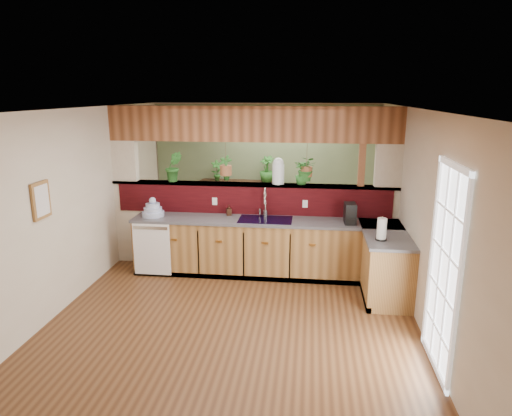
# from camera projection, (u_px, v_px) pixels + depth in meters

# --- Properties ---
(ground) EXTENTS (4.60, 7.00, 0.01)m
(ground) POSITION_uv_depth(u_px,v_px,m) (240.00, 300.00, 6.33)
(ground) COLOR #55321A
(ground) RESTS_ON ground
(ceiling) EXTENTS (4.60, 7.00, 0.01)m
(ceiling) POSITION_uv_depth(u_px,v_px,m) (238.00, 109.00, 5.69)
(ceiling) COLOR brown
(ceiling) RESTS_ON ground
(wall_back) EXTENTS (4.60, 0.02, 2.60)m
(wall_back) POSITION_uv_depth(u_px,v_px,m) (266.00, 168.00, 9.38)
(wall_back) COLOR beige
(wall_back) RESTS_ON ground
(wall_front) EXTENTS (4.60, 0.02, 2.60)m
(wall_front) POSITION_uv_depth(u_px,v_px,m) (146.00, 359.00, 2.65)
(wall_front) COLOR beige
(wall_front) RESTS_ON ground
(wall_left) EXTENTS (0.02, 7.00, 2.60)m
(wall_left) POSITION_uv_depth(u_px,v_px,m) (75.00, 205.00, 6.28)
(wall_left) COLOR beige
(wall_left) RESTS_ON ground
(wall_right) EXTENTS (0.02, 7.00, 2.60)m
(wall_right) POSITION_uv_depth(u_px,v_px,m) (419.00, 215.00, 5.75)
(wall_right) COLOR beige
(wall_right) RESTS_ON ground
(pass_through_partition) EXTENTS (4.60, 0.21, 2.60)m
(pass_through_partition) POSITION_uv_depth(u_px,v_px,m) (254.00, 196.00, 7.33)
(pass_through_partition) COLOR beige
(pass_through_partition) RESTS_ON ground
(pass_through_ledge) EXTENTS (4.60, 0.21, 0.04)m
(pass_through_ledge) POSITION_uv_depth(u_px,v_px,m) (252.00, 185.00, 7.30)
(pass_through_ledge) COLOR brown
(pass_through_ledge) RESTS_ON ground
(header_beam) EXTENTS (4.60, 0.15, 0.55)m
(header_beam) POSITION_uv_depth(u_px,v_px,m) (252.00, 124.00, 7.06)
(header_beam) COLOR brown
(header_beam) RESTS_ON ground
(sage_backwall) EXTENTS (4.55, 0.02, 2.55)m
(sage_backwall) POSITION_uv_depth(u_px,v_px,m) (265.00, 168.00, 9.36)
(sage_backwall) COLOR #5E704D
(sage_backwall) RESTS_ON ground
(countertop) EXTENTS (4.14, 1.52, 0.90)m
(countertop) POSITION_uv_depth(u_px,v_px,m) (303.00, 251.00, 6.96)
(countertop) COLOR brown
(countertop) RESTS_ON ground
(dishwasher) EXTENTS (0.58, 0.03, 0.82)m
(dishwasher) POSITION_uv_depth(u_px,v_px,m) (152.00, 249.00, 7.03)
(dishwasher) COLOR white
(dishwasher) RESTS_ON ground
(navy_sink) EXTENTS (0.82, 0.50, 0.18)m
(navy_sink) POSITION_uv_depth(u_px,v_px,m) (265.00, 224.00, 7.04)
(navy_sink) COLOR black
(navy_sink) RESTS_ON countertop
(french_door) EXTENTS (0.06, 1.02, 2.16)m
(french_door) POSITION_uv_depth(u_px,v_px,m) (443.00, 273.00, 4.56)
(french_door) COLOR white
(french_door) RESTS_ON ground
(framed_print) EXTENTS (0.04, 0.35, 0.45)m
(framed_print) POSITION_uv_depth(u_px,v_px,m) (41.00, 200.00, 5.45)
(framed_print) COLOR brown
(framed_print) RESTS_ON wall_left
(faucet) EXTENTS (0.21, 0.21, 0.47)m
(faucet) POSITION_uv_depth(u_px,v_px,m) (265.00, 201.00, 7.11)
(faucet) COLOR #B7B7B2
(faucet) RESTS_ON countertop
(dish_stack) EXTENTS (0.35, 0.35, 0.31)m
(dish_stack) POSITION_uv_depth(u_px,v_px,m) (153.00, 210.00, 7.20)
(dish_stack) COLOR #AAB7DB
(dish_stack) RESTS_ON countertop
(soap_dispenser) EXTENTS (0.10, 0.10, 0.17)m
(soap_dispenser) POSITION_uv_depth(u_px,v_px,m) (229.00, 210.00, 7.24)
(soap_dispenser) COLOR #371F14
(soap_dispenser) RESTS_ON countertop
(coffee_maker) EXTENTS (0.16, 0.28, 0.31)m
(coffee_maker) POSITION_uv_depth(u_px,v_px,m) (350.00, 214.00, 6.79)
(coffee_maker) COLOR black
(coffee_maker) RESTS_ON countertop
(paper_towel) EXTENTS (0.15, 0.15, 0.32)m
(paper_towel) POSITION_uv_depth(u_px,v_px,m) (382.00, 229.00, 6.02)
(paper_towel) COLOR black
(paper_towel) RESTS_ON countertop
(glass_jar) EXTENTS (0.19, 0.19, 0.42)m
(glass_jar) POSITION_uv_depth(u_px,v_px,m) (278.00, 171.00, 7.19)
(glass_jar) COLOR silver
(glass_jar) RESTS_ON pass_through_ledge
(ledge_plant_left) EXTENTS (0.33, 0.30, 0.49)m
(ledge_plant_left) POSITION_uv_depth(u_px,v_px,m) (174.00, 167.00, 7.38)
(ledge_plant_left) COLOR #235C20
(ledge_plant_left) RESTS_ON pass_through_ledge
(ledge_plant_right) EXTENTS (0.21, 0.21, 0.35)m
(ledge_plant_right) POSITION_uv_depth(u_px,v_px,m) (302.00, 174.00, 7.16)
(ledge_plant_right) COLOR #235C20
(ledge_plant_right) RESTS_ON pass_through_ledge
(hanging_plant_a) EXTENTS (0.24, 0.19, 0.54)m
(hanging_plant_a) POSITION_uv_depth(u_px,v_px,m) (226.00, 160.00, 7.25)
(hanging_plant_a) COLOR brown
(hanging_plant_a) RESTS_ON header_beam
(hanging_plant_b) EXTENTS (0.43, 0.40, 0.53)m
(hanging_plant_b) POSITION_uv_depth(u_px,v_px,m) (307.00, 158.00, 7.09)
(hanging_plant_b) COLOR brown
(hanging_plant_b) RESTS_ON header_beam
(shelving_console) EXTENTS (1.69, 0.61, 1.10)m
(shelving_console) POSITION_uv_depth(u_px,v_px,m) (240.00, 207.00, 9.40)
(shelving_console) COLOR black
(shelving_console) RESTS_ON ground
(shelf_plant_a) EXTENTS (0.26, 0.21, 0.42)m
(shelf_plant_a) POSITION_uv_depth(u_px,v_px,m) (217.00, 170.00, 9.26)
(shelf_plant_a) COLOR #235C20
(shelf_plant_a) RESTS_ON shelving_console
(shelf_plant_b) EXTENTS (0.37, 0.37, 0.52)m
(shelf_plant_b) POSITION_uv_depth(u_px,v_px,m) (267.00, 169.00, 9.13)
(shelf_plant_b) COLOR #235C20
(shelf_plant_b) RESTS_ON shelving_console
(floor_plant) EXTENTS (0.74, 0.67, 0.72)m
(floor_plant) POSITION_uv_depth(u_px,v_px,m) (290.00, 231.00, 8.29)
(floor_plant) COLOR #235C20
(floor_plant) RESTS_ON ground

